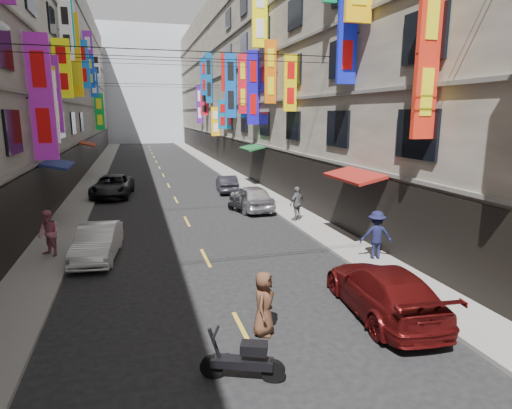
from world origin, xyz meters
TOP-DOWN VIEW (x-y plane):
  - sidewalk_left at (-6.00, 42.00)m, footprint 2.00×90.00m
  - sidewalk_right at (6.00, 42.00)m, footprint 2.00×90.00m
  - building_row_left at (-11.99, 42.00)m, footprint 10.14×90.00m
  - building_row_right at (11.99, 42.00)m, footprint 10.14×90.00m
  - haze_block at (0.00, 92.00)m, footprint 18.00×8.00m
  - shop_signage at (-0.00, 34.93)m, footprint 14.00×55.00m
  - street_awnings at (-1.26, 26.00)m, footprint 13.99×35.20m
  - overhead_cables at (0.00, 30.00)m, footprint 14.00×38.04m
  - lane_markings at (0.00, 39.00)m, footprint 0.12×80.20m
  - scooter_crossing at (-0.49, 10.01)m, footprint 1.71×0.86m
  - scooter_far_right at (2.99, 25.40)m, footprint 0.78×1.74m
  - car_left_mid at (-4.00, 19.03)m, footprint 1.83×4.14m
  - car_left_far at (-4.00, 32.29)m, footprint 2.97×5.46m
  - car_right_near at (4.00, 11.93)m, footprint 2.37×4.93m
  - car_right_mid at (3.96, 25.77)m, footprint 1.95×4.42m
  - car_right_far at (3.80, 31.84)m, footprint 1.60×3.78m
  - pedestrian_lfar at (-5.77, 19.52)m, footprint 1.04×1.04m
  - pedestrian_rnear at (6.15, 15.87)m, footprint 1.31×0.94m
  - pedestrian_rfar at (5.43, 22.22)m, footprint 1.18×0.98m
  - pedestrian_crossing at (0.47, 11.74)m, footprint 0.89×0.98m

SIDE VIEW (x-z plane):
  - lane_markings at x=0.00m, z-range 0.00..0.01m
  - sidewalk_left at x=-6.00m, z-range 0.00..0.12m
  - sidewalk_right at x=6.00m, z-range 0.00..0.12m
  - scooter_crossing at x=-0.49m, z-range -0.13..1.01m
  - scooter_far_right at x=2.99m, z-range -0.13..1.01m
  - car_right_far at x=3.80m, z-range 0.00..1.21m
  - car_left_mid at x=-4.00m, z-range 0.00..1.32m
  - car_right_near at x=4.00m, z-range 0.00..1.39m
  - car_left_far at x=-4.00m, z-range 0.00..1.45m
  - car_right_mid at x=3.96m, z-range 0.00..1.48m
  - pedestrian_crossing at x=0.47m, z-range 0.00..1.67m
  - pedestrian_rfar at x=5.43m, z-range 0.12..1.88m
  - pedestrian_lfar at x=-5.77m, z-range 0.12..1.91m
  - pedestrian_rnear at x=6.15m, z-range 0.12..1.95m
  - street_awnings at x=-1.26m, z-range 2.80..3.20m
  - overhead_cables at x=0.00m, z-range 8.18..9.42m
  - shop_signage at x=0.00m, z-range 2.99..14.92m
  - building_row_left at x=-11.99m, z-range -0.01..18.99m
  - building_row_right at x=11.99m, z-range -0.01..18.99m
  - haze_block at x=0.00m, z-range 0.00..22.00m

